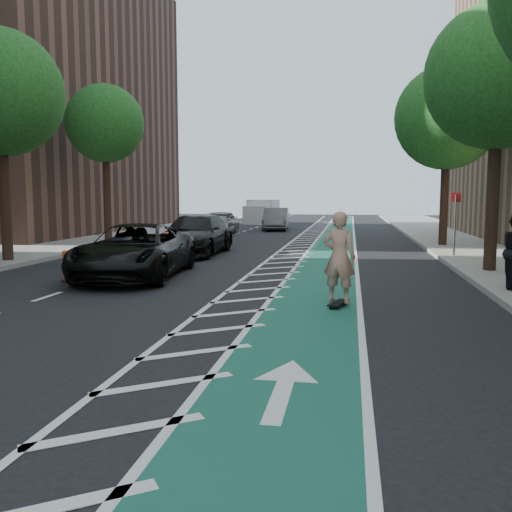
% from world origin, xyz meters
% --- Properties ---
extents(ground, '(120.00, 120.00, 0.00)m').
position_xyz_m(ground, '(0.00, 0.00, 0.00)').
color(ground, black).
rests_on(ground, ground).
extents(bike_lane, '(2.00, 90.00, 0.01)m').
position_xyz_m(bike_lane, '(3.00, 10.00, 0.01)').
color(bike_lane, '#1A5C3E').
rests_on(bike_lane, ground).
extents(buffer_strip, '(1.40, 90.00, 0.01)m').
position_xyz_m(buffer_strip, '(1.50, 10.00, 0.01)').
color(buffer_strip, silver).
rests_on(buffer_strip, ground).
extents(sidewalk_left, '(5.00, 90.00, 0.15)m').
position_xyz_m(sidewalk_left, '(-9.50, 10.00, 0.07)').
color(sidewalk_left, gray).
rests_on(sidewalk_left, ground).
extents(curb_right, '(0.12, 90.00, 0.16)m').
position_xyz_m(curb_right, '(7.05, 10.00, 0.08)').
color(curb_right, gray).
rests_on(curb_right, ground).
extents(curb_left, '(0.12, 90.00, 0.16)m').
position_xyz_m(curb_left, '(-7.05, 10.00, 0.08)').
color(curb_left, gray).
rests_on(curb_left, ground).
extents(building_left_far, '(14.00, 22.00, 18.00)m').
position_xyz_m(building_left_far, '(-17.50, 24.00, 9.00)').
color(building_left_far, brown).
rests_on(building_left_far, ground).
extents(tree_r_c, '(4.20, 4.20, 7.90)m').
position_xyz_m(tree_r_c, '(7.90, 8.00, 5.77)').
color(tree_r_c, '#382619').
rests_on(tree_r_c, ground).
extents(tree_l_c, '(4.20, 4.20, 7.90)m').
position_xyz_m(tree_l_c, '(-7.90, 8.00, 5.77)').
color(tree_l_c, '#382619').
rests_on(tree_l_c, ground).
extents(tree_r_d, '(4.20, 4.20, 7.90)m').
position_xyz_m(tree_r_d, '(7.90, 16.00, 5.77)').
color(tree_r_d, '#382619').
rests_on(tree_r_d, ground).
extents(tree_l_d, '(4.20, 4.20, 7.90)m').
position_xyz_m(tree_l_d, '(-7.90, 16.00, 5.77)').
color(tree_l_d, '#382619').
rests_on(tree_l_d, ground).
extents(sign_post, '(0.35, 0.08, 2.47)m').
position_xyz_m(sign_post, '(7.60, 12.00, 1.35)').
color(sign_post, '#4C4C4C').
rests_on(sign_post, ground).
extents(skateboard, '(0.46, 0.85, 0.11)m').
position_xyz_m(skateboard, '(3.55, 2.38, 0.09)').
color(skateboard, black).
rests_on(skateboard, ground).
extents(skateboarder, '(0.81, 0.65, 1.94)m').
position_xyz_m(skateboarder, '(3.55, 2.38, 1.08)').
color(skateboarder, tan).
rests_on(skateboarder, skateboard).
extents(suv_near, '(2.99, 5.75, 1.55)m').
position_xyz_m(suv_near, '(-2.35, 5.69, 0.77)').
color(suv_near, black).
rests_on(suv_near, ground).
extents(suv_far, '(2.24, 5.48, 1.59)m').
position_xyz_m(suv_far, '(-2.40, 12.04, 0.80)').
color(suv_far, black).
rests_on(suv_far, ground).
extents(car_silver, '(2.02, 4.47, 1.49)m').
position_xyz_m(car_silver, '(-4.11, 22.79, 0.74)').
color(car_silver, gray).
rests_on(car_silver, ground).
extents(car_grey, '(1.96, 4.74, 1.53)m').
position_xyz_m(car_grey, '(-1.31, 28.03, 0.76)').
color(car_grey, slate).
rests_on(car_grey, ground).
extents(box_truck, '(2.46, 5.01, 2.03)m').
position_xyz_m(box_truck, '(-3.72, 36.71, 0.94)').
color(box_truck, silver).
rests_on(box_truck, ground).
extents(barrel_a, '(0.62, 0.62, 0.85)m').
position_xyz_m(barrel_a, '(-3.80, 4.68, 0.40)').
color(barrel_a, '#FB4D0D').
rests_on(barrel_a, ground).
extents(barrel_b, '(0.76, 0.76, 1.03)m').
position_xyz_m(barrel_b, '(-2.67, 9.83, 0.49)').
color(barrel_b, '#E3450B').
rests_on(barrel_b, ground).
extents(barrel_c, '(0.65, 0.65, 0.88)m').
position_xyz_m(barrel_c, '(-4.00, 14.54, 0.42)').
color(barrel_c, orange).
rests_on(barrel_c, ground).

